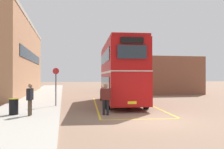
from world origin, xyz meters
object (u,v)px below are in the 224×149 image
object	(u,v)px
pedestrian_boarding	(106,97)
pedestrian_waiting_near	(30,97)
double_decker_bus	(121,72)
single_deck_bus	(120,80)
bus_stop_sign	(56,83)
litter_bin	(14,106)

from	to	relation	value
pedestrian_boarding	pedestrian_waiting_near	distance (m)	4.02
double_decker_bus	pedestrian_boarding	world-z (taller)	double_decker_bus
single_deck_bus	pedestrian_waiting_near	distance (m)	23.85
double_decker_bus	single_deck_bus	distance (m)	16.67
pedestrian_waiting_near	bus_stop_sign	size ratio (longest dim) A/B	0.63
single_deck_bus	pedestrian_waiting_near	size ratio (longest dim) A/B	5.33
bus_stop_sign	pedestrian_waiting_near	bearing A→B (deg)	-106.13
single_deck_bus	double_decker_bus	bearing A→B (deg)	-102.78
double_decker_bus	litter_bin	distance (m)	8.80
single_deck_bus	litter_bin	bearing A→B (deg)	-116.65
double_decker_bus	litter_bin	xyz separation A→B (m)	(-6.98, -5.00, -1.94)
single_deck_bus	bus_stop_sign	bearing A→B (deg)	-115.93
pedestrian_waiting_near	litter_bin	bearing A→B (deg)	149.91
pedestrian_boarding	litter_bin	xyz separation A→B (m)	(-4.90, 0.25, -0.45)
pedestrian_waiting_near	litter_bin	xyz separation A→B (m)	(-0.89, 0.51, -0.52)
litter_bin	pedestrian_boarding	bearing A→B (deg)	-2.96
litter_bin	bus_stop_sign	xyz separation A→B (m)	(2.07, 3.57, 1.14)
single_deck_bus	pedestrian_boarding	size ratio (longest dim) A/B	5.03
bus_stop_sign	litter_bin	bearing A→B (deg)	-120.09
pedestrian_boarding	single_deck_bus	bearing A→B (deg)	75.00
double_decker_bus	pedestrian_boarding	distance (m)	5.85
pedestrian_waiting_near	litter_bin	distance (m)	1.15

